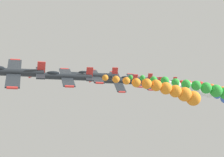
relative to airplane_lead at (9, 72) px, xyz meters
The scene contains 12 objects.
airplane_lead is the anchor object (origin of this frame).
airplane_left_inner 11.50m from the airplane_lead, 45.60° to the right, with size 8.63×10.35×4.76m.
smoke_trail_left_inner 28.61m from the airplane_lead, 71.91° to the right, with size 3.52×18.32×4.72m.
airplane_right_inner 21.98m from the airplane_lead, 41.53° to the right, with size 8.81×10.35×4.38m.
smoke_trail_right_inner 45.09m from the airplane_lead, 66.58° to the right, with size 4.73×27.71×5.33m.
airplane_left_outer 32.45m from the airplane_lead, 40.20° to the right, with size 7.90×10.35×5.97m.
smoke_trail_left_outer 48.87m from the airplane_lead, 56.02° to the right, with size 5.89×18.68×3.25m.
airplane_right_outer 42.55m from the airplane_lead, 39.65° to the right, with size 8.57×10.35×4.88m.
smoke_trail_right_outer 59.29m from the airplane_lead, 52.73° to the right, with size 6.84×19.22×3.09m.
airplane_trailing 52.34m from the airplane_lead, 38.58° to the right, with size 8.41×10.35×5.17m.
airplane_high_slot 63.20m from the airplane_lead, 39.44° to the right, with size 8.60×10.35×4.82m.
smoke_trail_high_slot 77.38m from the airplane_lead, 50.43° to the right, with size 3.24×18.42×4.04m.
Camera 1 is at (-77.77, 17.88, 65.07)m, focal length 61.43 mm.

